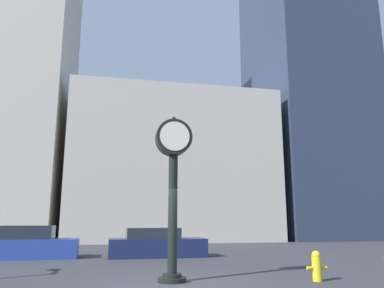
# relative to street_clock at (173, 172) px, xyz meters

# --- Properties ---
(ground_plane) EXTENTS (200.00, 200.00, 0.00)m
(ground_plane) POSITION_rel_street_clock_xyz_m (0.12, -0.49, -2.98)
(ground_plane) COLOR #38383D
(building_storefront_row) EXTENTS (17.12, 12.00, 12.54)m
(building_storefront_row) POSITION_rel_street_clock_xyz_m (3.27, 23.51, 3.29)
(building_storefront_row) COLOR beige
(building_storefront_row) RESTS_ON ground_plane
(building_glass_modern) EXTENTS (9.78, 12.00, 31.34)m
(building_glass_modern) POSITION_rel_street_clock_xyz_m (17.54, 23.51, 12.69)
(building_glass_modern) COLOR #2D384C
(building_glass_modern) RESTS_ON ground_plane
(street_clock) EXTENTS (1.04, 0.78, 4.62)m
(street_clock) POSITION_rel_street_clock_xyz_m (0.00, 0.00, 0.00)
(street_clock) COLOR black
(street_clock) RESTS_ON ground_plane
(car_blue) EXTENTS (4.07, 1.91, 1.42)m
(car_blue) POSITION_rel_street_clock_xyz_m (-5.19, 7.75, -2.39)
(car_blue) COLOR #28429E
(car_blue) RESTS_ON ground_plane
(car_navy) EXTENTS (4.45, 1.78, 1.31)m
(car_navy) POSITION_rel_street_clock_xyz_m (0.38, 7.30, -2.43)
(car_navy) COLOR #19234C
(car_navy) RESTS_ON ground_plane
(fire_hydrant_far) EXTENTS (0.59, 0.26, 0.81)m
(fire_hydrant_far) POSITION_rel_street_clock_xyz_m (3.92, -0.67, -2.57)
(fire_hydrant_far) COLOR yellow
(fire_hydrant_far) RESTS_ON ground_plane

